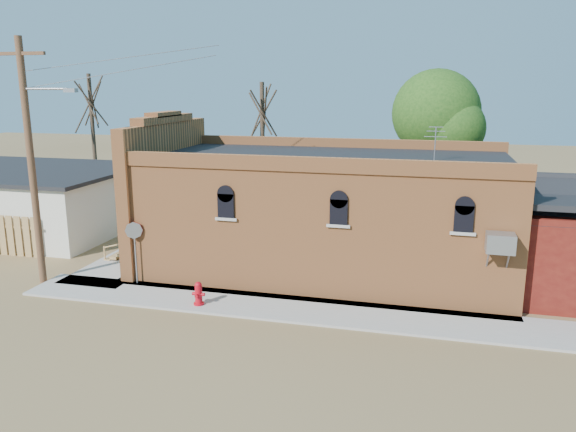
% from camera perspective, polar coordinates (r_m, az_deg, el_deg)
% --- Properties ---
extents(ground, '(120.00, 120.00, 0.00)m').
position_cam_1_polar(ground, '(18.67, -5.31, -10.01)').
color(ground, brown).
rests_on(ground, ground).
extents(sidewalk_south, '(19.00, 2.20, 0.08)m').
position_cam_1_polar(sidewalk_south, '(19.04, -0.07, -9.35)').
color(sidewalk_south, '#9E9991').
rests_on(sidewalk_south, ground).
extents(sidewalk_west, '(2.60, 10.00, 0.08)m').
position_cam_1_polar(sidewalk_west, '(26.29, -13.92, -3.33)').
color(sidewalk_west, '#9E9991').
rests_on(sidewalk_west, ground).
extents(brick_bar, '(16.40, 7.97, 6.30)m').
position_cam_1_polar(brick_bar, '(22.59, 3.18, 0.39)').
color(brick_bar, '#CC753E').
rests_on(brick_bar, ground).
extents(utility_pole, '(3.12, 0.26, 9.00)m').
position_cam_1_polar(utility_pole, '(22.44, -24.58, 5.44)').
color(utility_pole, '#523120').
rests_on(utility_pole, ground).
extents(tree_bare_near, '(2.80, 2.80, 7.65)m').
position_cam_1_polar(tree_bare_near, '(30.49, -2.64, 10.58)').
color(tree_bare_near, '#4B362A').
rests_on(tree_bare_near, ground).
extents(tree_bare_far, '(2.80, 2.80, 8.16)m').
position_cam_1_polar(tree_bare_far, '(36.11, -19.42, 10.89)').
color(tree_bare_far, '#4B362A').
rests_on(tree_bare_far, ground).
extents(tree_leafy, '(4.40, 4.40, 8.15)m').
position_cam_1_polar(tree_leafy, '(29.67, 14.80, 10.04)').
color(tree_leafy, '#4B362A').
rests_on(tree_leafy, ground).
extents(fire_hydrant, '(0.45, 0.41, 0.81)m').
position_cam_1_polar(fire_hydrant, '(19.32, -9.08, -7.77)').
color(fire_hydrant, '#BA0A17').
rests_on(fire_hydrant, sidewalk_south).
extents(stop_sign, '(0.59, 0.34, 2.36)m').
position_cam_1_polar(stop_sign, '(21.45, -15.34, -1.99)').
color(stop_sign, gray).
rests_on(stop_sign, sidewalk_south).
extents(trash_barrel, '(0.63, 0.63, 0.86)m').
position_cam_1_polar(trash_barrel, '(25.78, -15.93, -2.70)').
color(trash_barrel, navy).
rests_on(trash_barrel, sidewalk_west).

